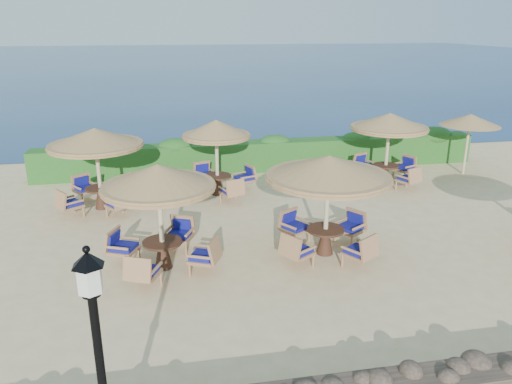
% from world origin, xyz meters
% --- Properties ---
extents(ground, '(120.00, 120.00, 0.00)m').
position_xyz_m(ground, '(0.00, 0.00, 0.00)').
color(ground, beige).
rests_on(ground, ground).
extents(sea, '(160.00, 160.00, 0.00)m').
position_xyz_m(sea, '(0.00, 70.00, 0.00)').
color(sea, navy).
rests_on(sea, ground).
extents(hedge, '(18.00, 0.90, 1.20)m').
position_xyz_m(hedge, '(0.00, 7.20, 0.60)').
color(hedge, '#1B4D18').
rests_on(hedge, ground).
extents(lamp_post, '(0.44, 0.44, 3.31)m').
position_xyz_m(lamp_post, '(-4.80, -6.80, 1.55)').
color(lamp_post, black).
rests_on(lamp_post, ground).
extents(extra_parasol, '(2.30, 2.30, 2.41)m').
position_xyz_m(extra_parasol, '(7.80, 5.20, 2.17)').
color(extra_parasol, '#CABB8E').
rests_on(extra_parasol, ground).
extents(cafe_set_0, '(2.84, 2.84, 2.65)m').
position_xyz_m(cafe_set_0, '(-4.08, -0.83, 1.80)').
color(cafe_set_0, '#CABB8E').
rests_on(cafe_set_0, ground).
extents(cafe_set_1, '(3.19, 3.19, 2.65)m').
position_xyz_m(cafe_set_1, '(0.08, -0.79, 1.91)').
color(cafe_set_1, '#CABB8E').
rests_on(cafe_set_1, ground).
extents(cafe_set_3, '(2.98, 2.98, 2.65)m').
position_xyz_m(cafe_set_3, '(-6.02, 3.77, 1.87)').
color(cafe_set_3, '#CABB8E').
rests_on(cafe_set_3, ground).
extents(cafe_set_4, '(2.87, 2.87, 2.65)m').
position_xyz_m(cafe_set_4, '(-2.16, 4.47, 1.68)').
color(cafe_set_4, '#CABB8E').
rests_on(cafe_set_4, ground).
extents(cafe_set_5, '(2.84, 2.84, 2.65)m').
position_xyz_m(cafe_set_5, '(4.20, 4.64, 1.83)').
color(cafe_set_5, '#CABB8E').
rests_on(cafe_set_5, ground).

